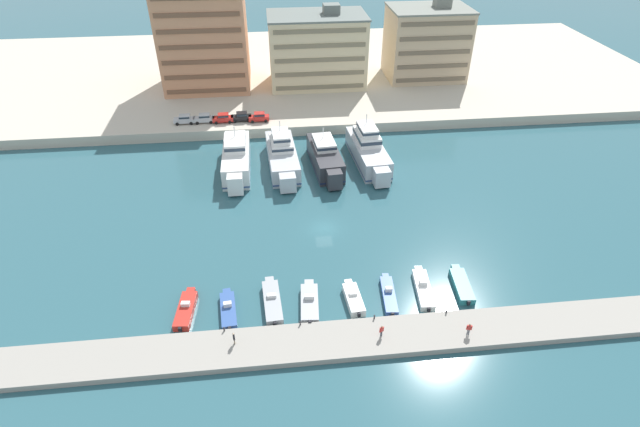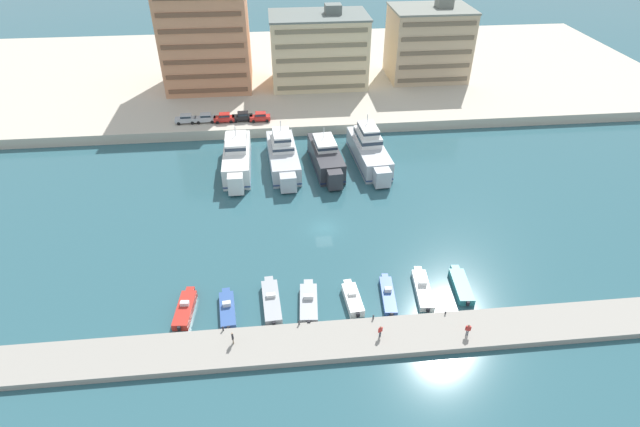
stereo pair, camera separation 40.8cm
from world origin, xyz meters
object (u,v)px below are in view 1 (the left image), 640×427
car_silver_far_left (184,119)px  car_silver_left (204,118)px  motorboat_grey_mid_left (272,301)px  pedestrian_far_side (382,330)px  motorboat_white_mid_right (423,288)px  motorboat_teal_right (461,285)px  motorboat_blue_center_right (389,295)px  yacht_charcoal_mid_left (325,157)px  yacht_silver_left (282,155)px  car_red_mid_left (223,118)px  pedestrian_mid_deck (469,328)px  motorboat_red_far_left (186,309)px  motorboat_grey_center_left (310,302)px  pedestrian_near_edge (234,337)px  car_black_center_left (241,116)px  yacht_silver_center_left (368,150)px  motorboat_blue_left (228,310)px  yacht_white_far_left (236,158)px  motorboat_white_center (353,299)px  car_red_center (259,117)px

car_silver_far_left → car_silver_left: size_ratio=1.00×
motorboat_grey_mid_left → pedestrian_far_side: pedestrian_far_side is taller
motorboat_white_mid_right → motorboat_teal_right: (5.06, 0.09, 0.02)m
motorboat_blue_center_right → yacht_charcoal_mid_left: bearing=96.9°
yacht_silver_left → car_red_mid_left: size_ratio=4.52×
pedestrian_mid_deck → motorboat_red_far_left: bearing=166.7°
motorboat_teal_right → pedestrian_mid_deck: pedestrian_mid_deck is taller
motorboat_grey_center_left → pedestrian_near_edge: bearing=-147.2°
yacht_charcoal_mid_left → car_silver_left: yacht_charcoal_mid_left is taller
car_black_center_left → pedestrian_near_edge: (0.25, -56.74, -1.23)m
motorboat_blue_center_right → car_silver_left: car_silver_left is taller
yacht_silver_center_left → yacht_charcoal_mid_left: bearing=-170.6°
yacht_silver_left → motorboat_teal_right: size_ratio=2.64×
motorboat_grey_center_left → yacht_silver_left: bearing=92.7°
motorboat_white_mid_right → motorboat_teal_right: 5.06m
motorboat_grey_mid_left → pedestrian_mid_deck: (21.97, -7.87, 1.25)m
motorboat_blue_left → yacht_silver_left: bearing=76.8°
yacht_white_far_left → motorboat_teal_right: yacht_white_far_left is taller
car_black_center_left → yacht_charcoal_mid_left: bearing=-48.8°
yacht_silver_left → motorboat_blue_left: bearing=-103.2°
car_silver_left → car_silver_far_left: bearing=-179.3°
motorboat_white_mid_right → car_silver_far_left: car_silver_far_left is taller
motorboat_grey_mid_left → yacht_charcoal_mid_left: bearing=72.5°
motorboat_teal_right → car_red_mid_left: bearing=123.2°
car_black_center_left → motorboat_white_mid_right: bearing=-64.6°
motorboat_grey_center_left → pedestrian_near_edge: pedestrian_near_edge is taller
yacht_silver_left → pedestrian_mid_deck: yacht_silver_left is taller
yacht_white_far_left → car_red_mid_left: yacht_white_far_left is taller
car_silver_left → motorboat_white_center: bearing=-66.7°
motorboat_grey_mid_left → motorboat_blue_center_right: bearing=-1.1°
motorboat_grey_center_left → car_red_mid_left: bearing=104.2°
yacht_silver_center_left → car_black_center_left: (-23.02, 15.88, 0.61)m
car_red_center → pedestrian_near_edge: car_red_center is taller
yacht_silver_center_left → car_red_center: size_ratio=4.61×
motorboat_white_center → pedestrian_near_edge: bearing=-158.1°
motorboat_blue_center_right → pedestrian_mid_deck: pedestrian_mid_deck is taller
motorboat_white_mid_right → car_black_center_left: 55.45m
yacht_charcoal_mid_left → motorboat_red_far_left: bearing=-122.0°
yacht_white_far_left → car_silver_left: yacht_white_far_left is taller
yacht_charcoal_mid_left → car_black_center_left: (-15.07, 17.19, 0.95)m
yacht_silver_center_left → motorboat_blue_left: size_ratio=2.76×
yacht_white_far_left → motorboat_white_mid_right: (24.36, -33.86, -1.80)m
car_red_mid_left → motorboat_teal_right: bearing=-56.8°
motorboat_grey_center_left → car_red_center: 50.84m
motorboat_white_center → motorboat_teal_right: size_ratio=0.87×
motorboat_blue_center_right → car_red_mid_left: (-22.80, 50.41, 2.59)m
yacht_silver_left → pedestrian_far_side: (9.23, -41.59, -0.44)m
yacht_silver_left → car_red_mid_left: bearing=125.6°
motorboat_grey_mid_left → motorboat_white_center: 10.02m
yacht_charcoal_mid_left → motorboat_white_center: size_ratio=2.69×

